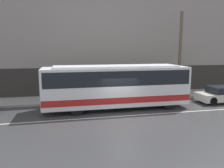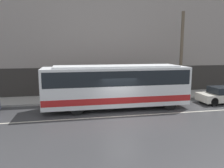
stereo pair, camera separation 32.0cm
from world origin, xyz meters
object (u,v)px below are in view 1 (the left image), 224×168
at_px(utility_pole_near, 180,54).
at_px(sedan_white_front, 222,95).
at_px(pedestrian_waiting, 126,87).
at_px(transit_bus, 117,84).

bearing_deg(utility_pole_near, sedan_white_front, -47.10).
height_order(sedan_white_front, pedestrian_waiting, pedestrian_waiting).
xyz_separation_m(utility_pole_near, pedestrian_waiting, (-4.79, 1.26, -3.12)).
bearing_deg(utility_pole_near, transit_bus, -157.65).
height_order(transit_bus, utility_pole_near, utility_pole_near).
distance_m(sedan_white_front, utility_pole_near, 5.07).
bearing_deg(pedestrian_waiting, transit_bus, -115.80).
bearing_deg(sedan_white_front, transit_bus, -180.00).
distance_m(transit_bus, sedan_white_front, 9.40).
height_order(transit_bus, pedestrian_waiting, transit_bus).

